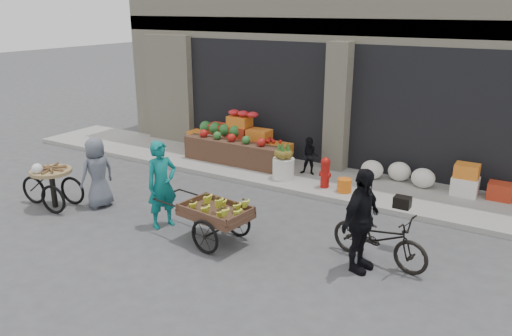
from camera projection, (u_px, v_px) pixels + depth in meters
The scene contains 15 objects.
ground at pixel (224, 249), 8.77m from camera, with size 80.00×80.00×0.00m, color #424244.
sidewalk at pixel (320, 180), 12.09m from camera, with size 18.00×2.20×0.12m, color gray.
building at pixel (381, 32), 14.26m from camera, with size 14.00×6.45×7.00m.
fruit_display at pixel (240, 140), 13.35m from camera, with size 3.10×1.12×1.24m.
pineapple_bin at pixel (283, 168), 11.95m from camera, with size 0.52×0.52×0.50m, color silver.
fire_hydrant at pixel (325, 171), 11.33m from camera, with size 0.22×0.22×0.71m.
orange_bucket at pixel (344, 185), 11.11m from camera, with size 0.32×0.32×0.30m, color orange.
right_bay_goods at pixel (439, 178), 11.18m from camera, with size 3.35×0.60×0.70m.
seated_person at pixel (310, 156), 12.18m from camera, with size 0.45×0.35×0.93m, color black.
banana_cart at pixel (214, 209), 8.87m from camera, with size 2.16×1.08×0.87m.
vendor_woman at pixel (162, 184), 9.46m from camera, with size 0.62×0.41×1.70m, color #0E6E6C.
tricycle_cart at pixel (52, 182), 10.45m from camera, with size 1.46×0.96×0.95m.
vendor_grey at pixel (97, 173), 10.44m from camera, with size 0.73×0.48×1.50m, color slate.
bicycle at pixel (379, 238), 8.20m from camera, with size 0.60×1.72×0.90m, color black.
cyclist at pixel (361, 221), 7.84m from camera, with size 1.01×0.42×1.72m, color black.
Camera 1 is at (4.57, -6.46, 4.07)m, focal length 35.00 mm.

